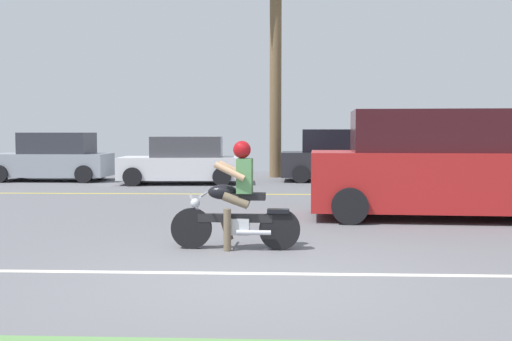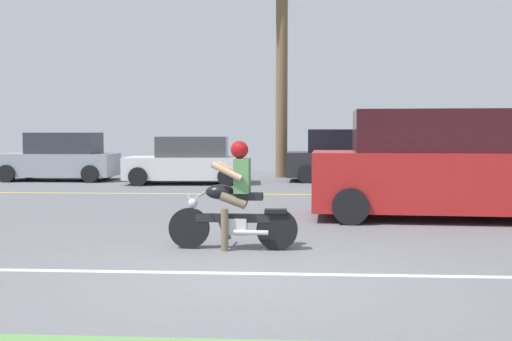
% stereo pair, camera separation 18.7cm
% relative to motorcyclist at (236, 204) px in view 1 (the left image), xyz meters
% --- Properties ---
extents(ground, '(56.00, 30.00, 0.04)m').
position_rel_motorcyclist_xyz_m(ground, '(0.29, 1.46, -0.64)').
color(ground, slate).
extents(lane_line_near, '(50.40, 0.12, 0.01)m').
position_rel_motorcyclist_xyz_m(lane_line_near, '(0.29, -1.42, -0.62)').
color(lane_line_near, silver).
rests_on(lane_line_near, ground).
extents(lane_line_far, '(50.40, 0.12, 0.01)m').
position_rel_motorcyclist_xyz_m(lane_line_far, '(0.29, 7.32, -0.62)').
color(lane_line_far, yellow).
rests_on(lane_line_far, ground).
extents(motorcyclist, '(1.77, 0.58, 1.48)m').
position_rel_motorcyclist_xyz_m(motorcyclist, '(0.00, 0.00, 0.00)').
color(motorcyclist, black).
rests_on(motorcyclist, ground).
extents(suv_nearby, '(5.04, 2.31, 2.00)m').
position_rel_motorcyclist_xyz_m(suv_nearby, '(3.60, 3.15, 0.34)').
color(suv_nearby, '#AD1E1E').
rests_on(suv_nearby, ground).
extents(parked_car_0, '(3.77, 1.81, 1.58)m').
position_rel_motorcyclist_xyz_m(parked_car_0, '(-6.90, 11.38, 0.11)').
color(parked_car_0, '#8C939E').
rests_on(parked_car_0, ground).
extents(parked_car_1, '(3.77, 2.12, 1.46)m').
position_rel_motorcyclist_xyz_m(parked_car_1, '(-2.48, 10.46, 0.06)').
color(parked_car_1, silver).
rests_on(parked_car_1, ground).
extents(parked_car_2, '(4.51, 2.05, 1.69)m').
position_rel_motorcyclist_xyz_m(parked_car_2, '(2.75, 11.66, 0.16)').
color(parked_car_2, '#232328').
rests_on(parked_car_2, ground).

